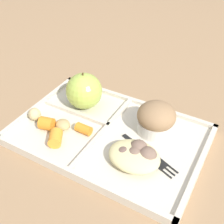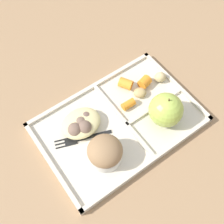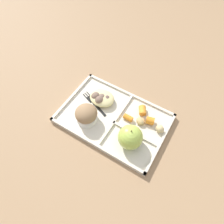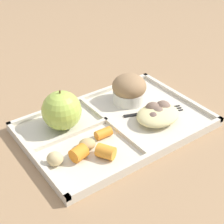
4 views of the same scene
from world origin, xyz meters
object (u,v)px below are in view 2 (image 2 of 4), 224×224
at_px(green_apple, 166,110).
at_px(bran_muffin, 105,152).
at_px(lunch_tray, 119,123).
at_px(plastic_fork, 80,139).

bearing_deg(green_apple, bran_muffin, 0.00).
xyz_separation_m(lunch_tray, bran_muffin, (0.08, 0.06, 0.04)).
xyz_separation_m(lunch_tray, green_apple, (-0.10, 0.06, 0.05)).
bearing_deg(lunch_tray, plastic_fork, -9.79).
xyz_separation_m(green_apple, plastic_fork, (0.20, -0.07, -0.04)).
height_order(green_apple, bran_muffin, green_apple).
bearing_deg(lunch_tray, green_apple, 149.86).
distance_m(green_apple, bran_muffin, 0.18).
bearing_deg(bran_muffin, plastic_fork, -72.73).
height_order(lunch_tray, bran_muffin, bran_muffin).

